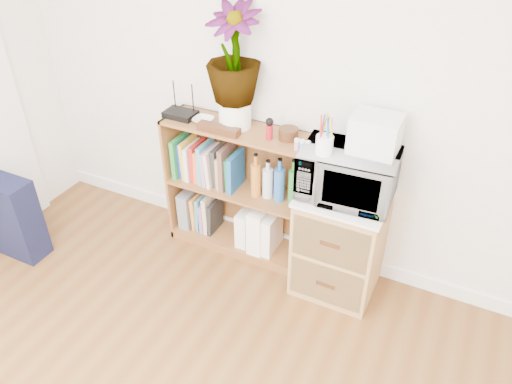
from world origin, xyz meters
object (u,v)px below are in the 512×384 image
Objects in this scene: bookshelf at (239,191)px; wicker_unit at (340,243)px; microwave at (348,174)px; suitcase at (8,217)px.

wicker_unit is at bearing -5.71° from bookshelf.
microwave is 0.86× the size of suitcase.
bookshelf is at bearing 174.29° from wicker_unit.
microwave is at bearing 16.96° from suitcase.
suitcase is at bearing -167.03° from microwave.
wicker_unit is 2.27m from suitcase.
bookshelf is 1.61m from suitcase.
wicker_unit is (0.75, -0.08, -0.12)m from bookshelf.
bookshelf is at bearing 169.54° from microwave.
bookshelf reaches higher than wicker_unit.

